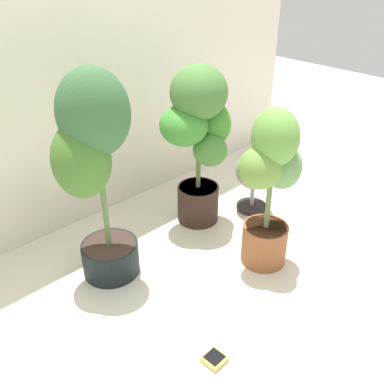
% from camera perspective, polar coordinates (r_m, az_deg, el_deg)
% --- Properties ---
extents(ground_plane, '(8.00, 8.00, 0.00)m').
position_cam_1_polar(ground_plane, '(2.12, 1.75, -11.23)').
color(ground_plane, silver).
rests_on(ground_plane, ground).
extents(mylar_back_wall, '(3.20, 0.01, 2.00)m').
position_cam_1_polar(mylar_back_wall, '(2.30, -14.14, 19.35)').
color(mylar_back_wall, silver).
rests_on(mylar_back_wall, ground).
extents(potted_plant_back_right, '(0.44, 0.38, 0.89)m').
position_cam_1_polar(potted_plant_back_right, '(2.26, 0.86, 7.93)').
color(potted_plant_back_right, '#35231C').
rests_on(potted_plant_back_right, ground).
extents(potted_plant_front_right, '(0.37, 0.29, 0.80)m').
position_cam_1_polar(potted_plant_front_right, '(2.00, 10.30, 1.22)').
color(potted_plant_front_right, '#9A5832').
rests_on(potted_plant_front_right, ground).
extents(potted_plant_back_left, '(0.44, 0.40, 1.00)m').
position_cam_1_polar(potted_plant_back_left, '(1.86, -12.88, 3.98)').
color(potted_plant_back_left, black).
rests_on(potted_plant_back_left, ground).
extents(hygrometer_box, '(0.08, 0.08, 0.03)m').
position_cam_1_polar(hygrometer_box, '(1.78, 2.96, -21.15)').
color(hygrometer_box, '#CBC653').
rests_on(hygrometer_box, ground).
extents(floor_fan, '(0.26, 0.26, 0.37)m').
position_cam_1_polar(floor_fan, '(2.52, 8.19, 2.44)').
color(floor_fan, black).
rests_on(floor_fan, ground).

